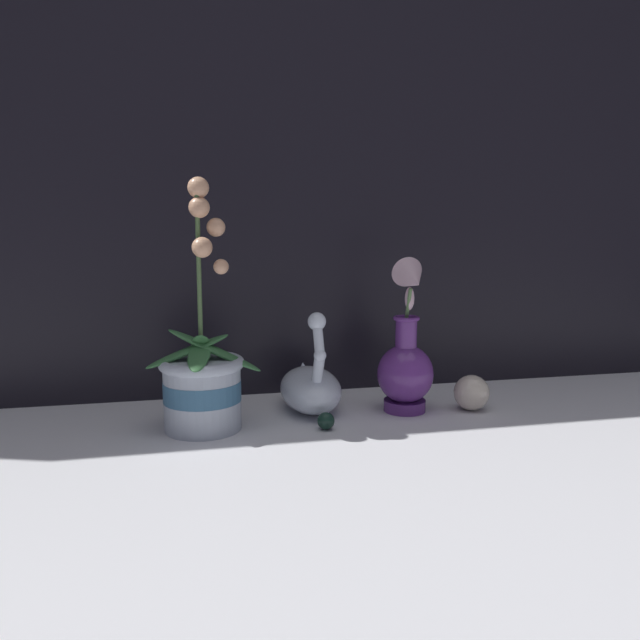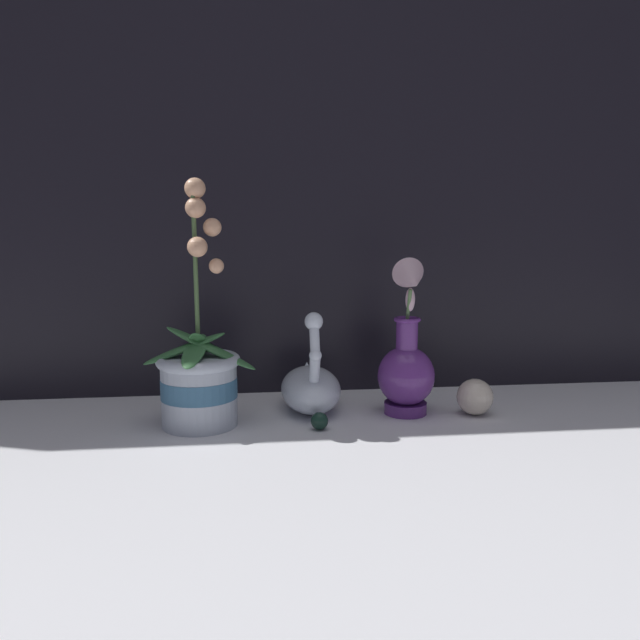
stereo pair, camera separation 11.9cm
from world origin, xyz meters
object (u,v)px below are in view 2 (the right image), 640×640
(orchid_potted_plant, at_px, (199,376))
(swan_figurine, at_px, (311,386))
(glass_sphere, at_px, (475,397))
(blue_vase, at_px, (407,363))

(orchid_potted_plant, distance_m, swan_figurine, 0.22)
(orchid_potted_plant, bearing_deg, glass_sphere, 0.55)
(swan_figurine, bearing_deg, glass_sphere, -12.03)
(swan_figurine, bearing_deg, orchid_potted_plant, -161.20)
(swan_figurine, xyz_separation_m, glass_sphere, (0.31, -0.07, -0.01))
(orchid_potted_plant, relative_size, swan_figurine, 2.14)
(swan_figurine, xyz_separation_m, blue_vase, (0.18, -0.05, 0.05))
(swan_figurine, bearing_deg, blue_vase, -14.47)
(orchid_potted_plant, height_order, swan_figurine, orchid_potted_plant)
(orchid_potted_plant, bearing_deg, swan_figurine, 18.80)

